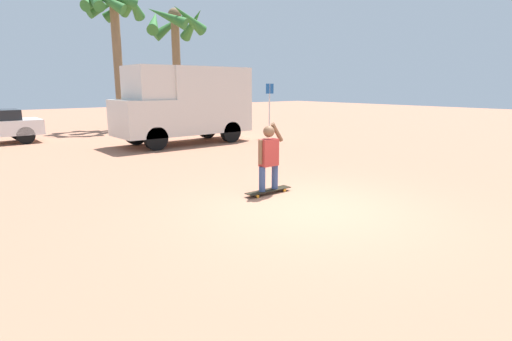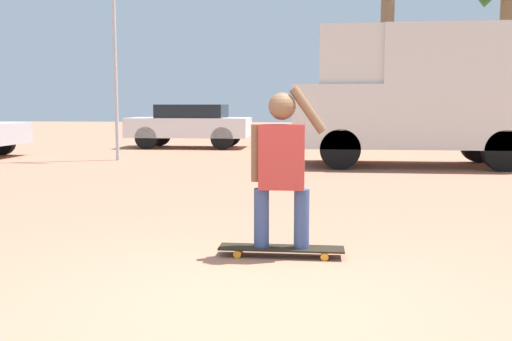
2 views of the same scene
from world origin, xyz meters
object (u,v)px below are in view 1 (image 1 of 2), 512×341
at_px(palm_tree_near_van, 175,31).
at_px(camper_van, 186,102).
at_px(person_skateboarder, 269,154).
at_px(skateboard, 268,191).
at_px(palm_tree_center_background, 114,15).
at_px(street_sign, 269,103).

bearing_deg(palm_tree_near_van, camper_van, -116.61).
height_order(person_skateboarder, palm_tree_near_van, palm_tree_near_van).
relative_size(person_skateboarder, palm_tree_near_van, 0.20).
relative_size(skateboard, palm_tree_near_van, 0.16).
bearing_deg(palm_tree_center_background, camper_van, -89.91).
xyz_separation_m(skateboard, palm_tree_near_van, (7.16, 17.18, 5.63)).
distance_m(palm_tree_near_van, street_sign, 10.64).
height_order(skateboard, palm_tree_center_background, palm_tree_center_background).
relative_size(person_skateboarder, camper_van, 0.27).
distance_m(palm_tree_near_van, palm_tree_center_background, 4.94).
bearing_deg(skateboard, person_skateboarder, -180.00).
bearing_deg(palm_tree_near_van, palm_tree_center_background, -157.18).
distance_m(skateboard, camper_van, 8.68).
xyz_separation_m(palm_tree_near_van, street_sign, (-0.65, -9.77, -4.15)).
bearing_deg(skateboard, palm_tree_center_background, 80.29).
xyz_separation_m(skateboard, person_skateboarder, (-0.00, -0.00, 0.81)).
distance_m(person_skateboarder, palm_tree_center_background, 16.29).
relative_size(skateboard, person_skateboarder, 0.78).
bearing_deg(palm_tree_center_background, skateboard, -99.71).
height_order(skateboard, palm_tree_near_van, palm_tree_near_van).
distance_m(skateboard, palm_tree_near_van, 19.45).
xyz_separation_m(palm_tree_center_background, street_sign, (3.90, -7.86, -4.38)).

